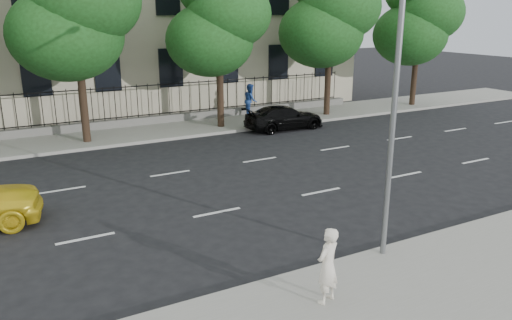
{
  "coord_description": "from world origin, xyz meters",
  "views": [
    {
      "loc": [
        -5.83,
        -10.94,
        6.05
      ],
      "look_at": [
        1.67,
        3.0,
        1.36
      ],
      "focal_mm": 35.0,
      "sensor_mm": 36.0,
      "label": 1
    }
  ],
  "objects": [
    {
      "name": "tree_d",
      "position": [
        5.04,
        13.36,
        5.84
      ],
      "size": [
        5.34,
        4.94,
        8.84
      ],
      "color": "#382619",
      "rests_on": "far_sidewalk"
    },
    {
      "name": "iron_fence",
      "position": [
        0.0,
        15.7,
        0.65
      ],
      "size": [
        30.0,
        0.5,
        2.2
      ],
      "color": "slate",
      "rests_on": "far_sidewalk"
    },
    {
      "name": "far_sidewalk",
      "position": [
        0.0,
        14.0,
        0.07
      ],
      "size": [
        60.0,
        4.0,
        0.15
      ],
      "primitive_type": "cube",
      "color": "gray",
      "rests_on": "ground"
    },
    {
      "name": "woman_near",
      "position": [
        -0.09,
        -3.43,
        0.99
      ],
      "size": [
        0.72,
        0.6,
        1.68
      ],
      "primitive_type": "imported",
      "rotation": [
        0.0,
        0.0,
        3.52
      ],
      "color": "white",
      "rests_on": "near_sidewalk"
    },
    {
      "name": "lane_markings",
      "position": [
        0.0,
        4.75,
        0.01
      ],
      "size": [
        49.6,
        4.62,
        0.01
      ],
      "primitive_type": null,
      "color": "silver",
      "rests_on": "ground"
    },
    {
      "name": "black_sedan",
      "position": [
        7.96,
        11.5,
        0.64
      ],
      "size": [
        4.43,
        1.82,
        1.28
      ],
      "primitive_type": "imported",
      "rotation": [
        0.0,
        0.0,
        1.57
      ],
      "color": "black",
      "rests_on": "ground"
    },
    {
      "name": "pedestrian_far",
      "position": [
        7.65,
        14.82,
        1.11
      ],
      "size": [
        1.02,
        1.14,
        1.92
      ],
      "primitive_type": "imported",
      "rotation": [
        0.0,
        0.0,
        1.2
      ],
      "color": "navy",
      "rests_on": "far_sidewalk"
    },
    {
      "name": "tree_f",
      "position": [
        19.04,
        13.36,
        5.88
      ],
      "size": [
        5.52,
        5.12,
        9.01
      ],
      "color": "#382619",
      "rests_on": "far_sidewalk"
    },
    {
      "name": "tree_e",
      "position": [
        12.04,
        13.36,
        6.2
      ],
      "size": [
        5.71,
        5.31,
        9.46
      ],
      "color": "#382619",
      "rests_on": "far_sidewalk"
    },
    {
      "name": "near_sidewalk",
      "position": [
        0.0,
        -4.0,
        0.07
      ],
      "size": [
        60.0,
        4.0,
        0.15
      ],
      "primitive_type": "cube",
      "color": "gray",
      "rests_on": "ground"
    },
    {
      "name": "ground",
      "position": [
        0.0,
        0.0,
        0.0
      ],
      "size": [
        120.0,
        120.0,
        0.0
      ],
      "primitive_type": "plane",
      "color": "black",
      "rests_on": "ground"
    },
    {
      "name": "tree_c",
      "position": [
        -1.96,
        13.36,
        6.41
      ],
      "size": [
        5.89,
        5.5,
        9.8
      ],
      "color": "#382619",
      "rests_on": "far_sidewalk"
    },
    {
      "name": "street_light",
      "position": [
        2.5,
        -1.77,
        5.15
      ],
      "size": [
        0.25,
        3.32,
        8.05
      ],
      "color": "slate",
      "rests_on": "near_sidewalk"
    }
  ]
}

